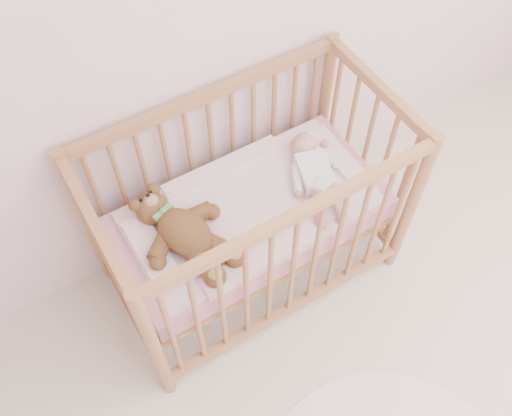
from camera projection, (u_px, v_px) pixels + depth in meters
crib at (250, 215)px, 2.61m from camera, size 1.36×0.76×1.00m
mattress at (250, 217)px, 2.62m from camera, size 1.22×0.62×0.13m
blanket at (250, 208)px, 2.56m from camera, size 1.10×0.58×0.06m
baby at (315, 170)px, 2.58m from camera, size 0.40×0.59×0.13m
teddy_bear at (185, 233)px, 2.38m from camera, size 0.57×0.68×0.16m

